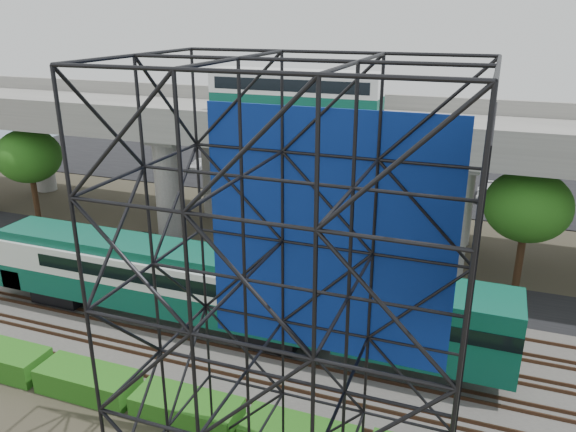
% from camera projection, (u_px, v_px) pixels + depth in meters
% --- Properties ---
extents(ground, '(140.00, 140.00, 0.00)m').
position_uv_depth(ground, '(214.00, 358.00, 27.68)').
color(ground, '#474233').
rests_on(ground, ground).
extents(ballast_bed, '(90.00, 12.00, 0.20)m').
position_uv_depth(ballast_bed, '(231.00, 336.00, 29.41)').
color(ballast_bed, slate).
rests_on(ballast_bed, ground).
extents(service_road, '(90.00, 5.00, 0.08)m').
position_uv_depth(service_road, '(288.00, 271.00, 36.92)').
color(service_road, black).
rests_on(service_road, ground).
extents(parking_lot, '(90.00, 18.00, 0.08)m').
position_uv_depth(parking_lot, '(367.00, 178.00, 57.65)').
color(parking_lot, black).
rests_on(parking_lot, ground).
extents(harbor_water, '(140.00, 40.00, 0.03)m').
position_uv_depth(harbor_water, '(402.00, 137.00, 77.05)').
color(harbor_water, slate).
rests_on(harbor_water, ground).
extents(rail_tracks, '(90.00, 9.52, 0.16)m').
position_uv_depth(rail_tracks, '(231.00, 333.00, 29.35)').
color(rail_tracks, '#472D1E').
rests_on(rail_tracks, ballast_bed).
extents(commuter_train, '(29.30, 3.06, 4.30)m').
position_uv_depth(commuter_train, '(193.00, 282.00, 29.14)').
color(commuter_train, black).
rests_on(commuter_train, rail_tracks).
extents(overpass, '(80.00, 12.00, 12.40)m').
position_uv_depth(overpass, '(313.00, 132.00, 39.02)').
color(overpass, '#9E9B93').
rests_on(overpass, ground).
extents(scaffold_tower, '(9.36, 6.36, 15.00)m').
position_uv_depth(scaffold_tower, '(295.00, 336.00, 15.78)').
color(scaffold_tower, black).
rests_on(scaffold_tower, ground).
extents(hedge_strip, '(34.60, 1.80, 1.20)m').
position_uv_depth(hedge_strip, '(187.00, 408.00, 23.37)').
color(hedge_strip, '#1E5C15').
rests_on(hedge_strip, ground).
extents(trees, '(40.94, 16.94, 7.69)m').
position_uv_depth(trees, '(255.00, 163.00, 41.56)').
color(trees, '#382314').
rests_on(trees, ground).
extents(suv, '(5.40, 3.11, 1.42)m').
position_uv_depth(suv, '(145.00, 244.00, 39.35)').
color(suv, black).
rests_on(suv, service_road).
extents(parked_cars, '(36.44, 9.87, 1.31)m').
position_uv_depth(parked_cars, '(379.00, 174.00, 56.61)').
color(parked_cars, silver).
rests_on(parked_cars, parking_lot).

